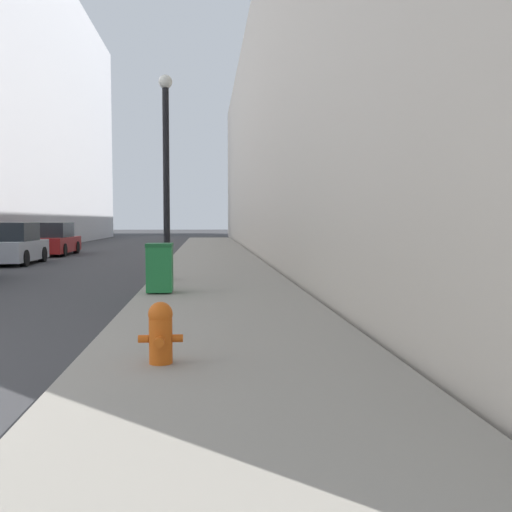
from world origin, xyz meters
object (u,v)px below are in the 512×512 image
fire_hydrant (161,331)px  lamppost (166,173)px  parked_sedan_near (12,245)px  trash_bin (160,267)px  parked_sedan_far (52,240)px

fire_hydrant → lamppost: (-0.55, 9.26, 2.55)m
fire_hydrant → lamppost: bearing=93.4°
lamppost → parked_sedan_near: (-6.66, 7.73, -2.30)m
fire_hydrant → parked_sedan_near: parked_sedan_near is taller
parked_sedan_near → lamppost: bearing=-49.2°
fire_hydrant → parked_sedan_near: size_ratio=0.18×
trash_bin → parked_sedan_near: 12.49m
fire_hydrant → lamppost: lamppost is taller
trash_bin → parked_sedan_far: bearing=112.0°
trash_bin → parked_sedan_far: (-6.70, 16.57, 0.04)m
lamppost → parked_sedan_near: 10.46m
trash_bin → parked_sedan_far: parked_sedan_far is taller
parked_sedan_near → parked_sedan_far: 6.02m
parked_sedan_near → parked_sedan_far: bearing=90.1°
trash_bin → parked_sedan_near: (-6.69, 10.54, 0.05)m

